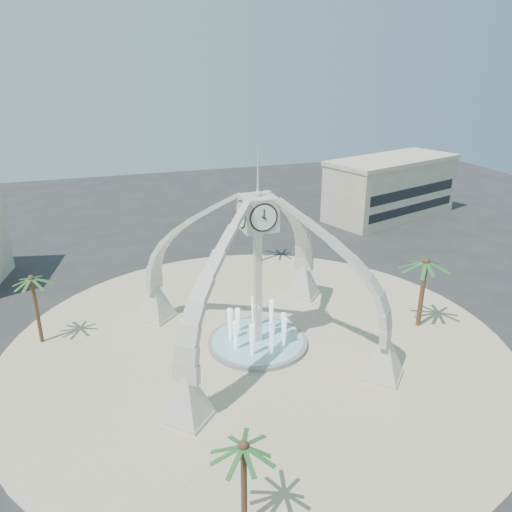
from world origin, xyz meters
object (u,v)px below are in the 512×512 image
object	(u,v)px
palm_north	(260,211)
clock_tower	(258,271)
fountain	(258,341)
palm_south	(244,447)
palm_west	(31,280)
palm_east	(426,262)

from	to	relation	value
palm_north	clock_tower	bearing A→B (deg)	-109.54
fountain	palm_south	world-z (taller)	palm_south
palm_west	palm_south	size ratio (longest dim) A/B	1.14
fountain	palm_south	bearing A→B (deg)	-111.10
fountain	palm_east	xyz separation A→B (m)	(14.12, -1.51, 5.62)
palm_east	palm_north	bearing A→B (deg)	113.68
clock_tower	palm_north	xyz separation A→B (m)	(6.02, 16.96, -0.48)
fountain	palm_east	size ratio (longest dim) A/B	1.18
fountain	palm_south	xyz separation A→B (m)	(-6.06, -15.70, 4.54)
clock_tower	fountain	xyz separation A→B (m)	(0.00, 0.00, -6.20)
clock_tower	palm_east	world-z (taller)	clock_tower
palm_south	palm_west	bearing A→B (deg)	115.70
palm_east	palm_north	size ratio (longest dim) A/B	0.99
clock_tower	palm_south	bearing A→B (deg)	-111.10
fountain	palm_north	world-z (taller)	palm_north
fountain	palm_west	world-z (taller)	palm_west
palm_east	palm_south	xyz separation A→B (m)	(-20.18, -14.19, -1.09)
palm_east	fountain	bearing A→B (deg)	173.89
palm_south	clock_tower	bearing A→B (deg)	68.90
palm_west	palm_south	xyz separation A→B (m)	(10.44, -21.70, -0.74)
fountain	palm_north	xyz separation A→B (m)	(6.02, 16.96, 5.72)
clock_tower	palm_east	xyz separation A→B (m)	(14.12, -1.51, -0.58)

